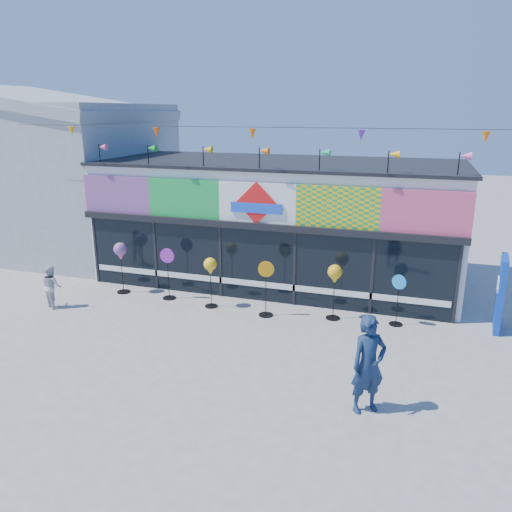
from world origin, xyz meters
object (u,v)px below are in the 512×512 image
at_px(spinner_3, 266,287).
at_px(child, 52,286).
at_px(spinner_0, 121,253).
at_px(adult_man, 368,365).
at_px(spinner_5, 398,299).
at_px(spinner_2, 210,268).
at_px(spinner_4, 335,276).
at_px(spinner_1, 168,272).
at_px(blue_sign, 500,294).

height_order(spinner_3, child, spinner_3).
xyz_separation_m(spinner_0, adult_man, (8.29, -4.37, -0.35)).
distance_m(spinner_0, adult_man, 9.38).
height_order(spinner_0, spinner_5, spinner_0).
relative_size(spinner_2, spinner_4, 0.96).
xyz_separation_m(spinner_1, child, (-3.04, -1.68, -0.22)).
distance_m(blue_sign, spinner_1, 9.60).
height_order(spinner_1, adult_man, adult_man).
bearing_deg(spinner_3, adult_man, -50.43).
bearing_deg(spinner_4, spinner_3, -168.64).
bearing_deg(spinner_5, spinner_1, -179.04).
distance_m(blue_sign, adult_man, 5.81).
bearing_deg(adult_man, spinner_2, 104.96).
xyz_separation_m(spinner_0, spinner_2, (3.23, -0.26, -0.11)).
bearing_deg(spinner_5, spinner_2, -176.43).
xyz_separation_m(spinner_1, spinner_5, (6.96, 0.12, -0.10)).
distance_m(spinner_4, adult_man, 4.57).
xyz_separation_m(spinner_2, child, (-4.57, -1.46, -0.59)).
height_order(spinner_1, spinner_4, spinner_1).
distance_m(spinner_0, spinner_4, 6.91).
bearing_deg(spinner_2, spinner_0, 175.37).
bearing_deg(spinner_0, spinner_1, -1.34).
height_order(spinner_0, spinner_4, spinner_0).
distance_m(spinner_0, spinner_5, 8.67).
relative_size(spinner_3, child, 1.26).
distance_m(blue_sign, child, 12.83).
relative_size(spinner_0, spinner_5, 1.15).
xyz_separation_m(blue_sign, spinner_1, (-9.57, -0.66, -0.16)).
xyz_separation_m(adult_man, child, (-9.63, 2.65, -0.35)).
height_order(blue_sign, spinner_4, blue_sign).
height_order(spinner_4, spinner_5, spinner_4).
distance_m(blue_sign, spinner_0, 11.29).
xyz_separation_m(spinner_5, child, (-10.00, -1.80, -0.12)).
bearing_deg(spinner_4, spinner_2, -176.41).
bearing_deg(spinner_3, spinner_5, 7.65).
bearing_deg(spinner_0, blue_sign, 3.15).
bearing_deg(spinner_3, child, -168.35).
height_order(spinner_0, adult_man, adult_man).
xyz_separation_m(spinner_1, spinner_3, (3.32, -0.37, 0.00)).
xyz_separation_m(spinner_0, spinner_3, (5.01, -0.41, -0.48)).
relative_size(spinner_0, child, 1.29).
bearing_deg(child, spinner_1, -125.31).
bearing_deg(spinner_0, spinner_2, -4.63).
height_order(spinner_2, spinner_5, spinner_2).
distance_m(spinner_2, spinner_3, 1.83).
relative_size(spinner_3, adult_man, 0.82).
relative_size(blue_sign, child, 1.57).
bearing_deg(spinner_4, blue_sign, 8.49).
bearing_deg(child, spinner_2, -136.62).
xyz_separation_m(spinner_2, spinner_4, (3.68, 0.23, 0.05)).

